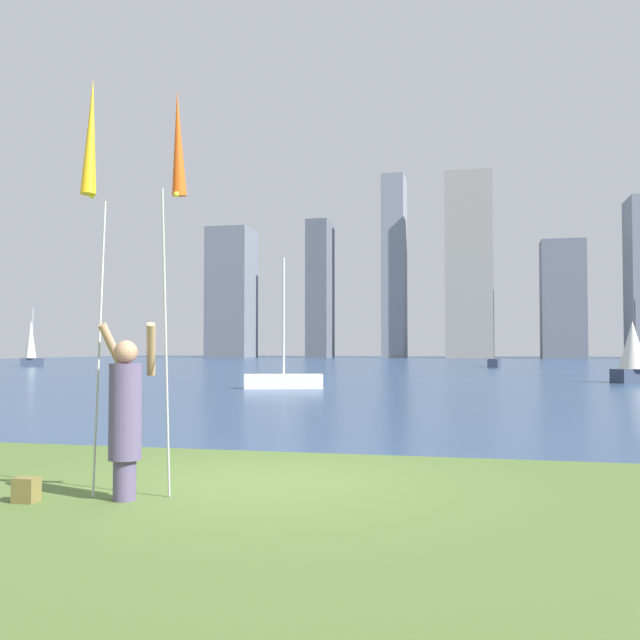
# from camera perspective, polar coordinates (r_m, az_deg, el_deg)

# --- Properties ---
(ground) EXTENTS (120.00, 138.00, 0.12)m
(ground) POSITION_cam_1_polar(r_m,az_deg,el_deg) (59.21, 10.31, -3.68)
(ground) COLOR #4C662D
(person) EXTENTS (0.67, 0.49, 1.82)m
(person) POSITION_cam_1_polar(r_m,az_deg,el_deg) (7.72, -15.10, -7.05)
(person) COLOR #594C72
(person) RESTS_ON ground
(kite_flag_left) EXTENTS (0.16, 0.44, 4.38)m
(kite_flag_left) POSITION_cam_1_polar(r_m,az_deg,el_deg) (8.07, -17.62, 12.84)
(kite_flag_left) COLOR #B2B2B7
(kite_flag_left) RESTS_ON ground
(kite_flag_right) EXTENTS (0.16, 0.52, 4.34)m
(kite_flag_right) POSITION_cam_1_polar(r_m,az_deg,el_deg) (8.14, -11.19, 12.67)
(kite_flag_right) COLOR #B2B2B7
(kite_flag_right) RESTS_ON ground
(bag) EXTENTS (0.23, 0.18, 0.25)m
(bag) POSITION_cam_1_polar(r_m,az_deg,el_deg) (8.03, -22.18, -12.32)
(bag) COLOR olive
(bag) RESTS_ON ground
(sailboat_0) EXTENTS (1.05, 1.90, 5.97)m
(sailboat_0) POSITION_cam_1_polar(r_m,az_deg,el_deg) (56.90, 13.60, -3.27)
(sailboat_0) COLOR #333D51
(sailboat_0) RESTS_ON ground
(sailboat_1) EXTENTS (2.36, 2.15, 3.62)m
(sailboat_1) POSITION_cam_1_polar(r_m,az_deg,el_deg) (34.54, 23.53, -2.42)
(sailboat_1) COLOR #333D51
(sailboat_1) RESTS_ON ground
(sailboat_3) EXTENTS (1.79, 1.43, 4.70)m
(sailboat_3) POSITION_cam_1_polar(r_m,az_deg,el_deg) (63.43, -21.86, -1.76)
(sailboat_3) COLOR #333D51
(sailboat_3) RESTS_ON ground
(sailboat_5) EXTENTS (3.01, 1.54, 4.94)m
(sailboat_5) POSITION_cam_1_polar(r_m,az_deg,el_deg) (27.17, -2.90, -4.71)
(sailboat_5) COLOR white
(sailboat_5) RESTS_ON ground
(skyline_tower_0) EXTENTS (6.27, 6.56, 19.38)m
(skyline_tower_0) POSITION_cam_1_polar(r_m,az_deg,el_deg) (109.42, -7.00, 2.13)
(skyline_tower_0) COLOR slate
(skyline_tower_0) RESTS_ON ground
(skyline_tower_1) EXTENTS (3.22, 5.89, 20.38)m
(skyline_tower_1) POSITION_cam_1_polar(r_m,az_deg,el_deg) (107.91, 0.01, 2.44)
(skyline_tower_1) COLOR #565B66
(skyline_tower_1) RESTS_ON ground
(skyline_tower_2) EXTENTS (3.25, 5.46, 26.82)m
(skyline_tower_2) POSITION_cam_1_polar(r_m,az_deg,el_deg) (107.40, 5.89, 4.20)
(skyline_tower_2) COLOR gray
(skyline_tower_2) RESTS_ON ground
(skyline_tower_3) EXTENTS (6.50, 4.36, 26.02)m
(skyline_tower_3) POSITION_cam_1_polar(r_m,az_deg,el_deg) (103.22, 11.70, 4.27)
(skyline_tower_3) COLOR gray
(skyline_tower_3) RESTS_ON ground
(skyline_tower_4) EXTENTS (5.74, 4.67, 16.03)m
(skyline_tower_4) POSITION_cam_1_polar(r_m,az_deg,el_deg) (103.19, 18.63, 1.55)
(skyline_tower_4) COLOR slate
(skyline_tower_4) RESTS_ON ground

